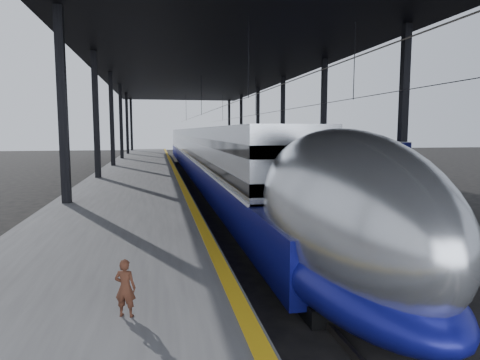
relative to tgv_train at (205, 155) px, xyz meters
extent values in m
plane|color=black|center=(-2.00, -22.71, -1.97)|extent=(160.00, 160.00, 0.00)
cube|color=#4C4C4F|center=(-5.50, -2.71, -1.47)|extent=(6.00, 80.00, 1.00)
cube|color=gold|center=(-2.70, -2.71, -0.96)|extent=(0.30, 80.00, 0.01)
cube|color=slate|center=(-0.72, -2.71, -1.89)|extent=(0.08, 80.00, 0.16)
cube|color=slate|center=(0.72, -2.71, -1.89)|extent=(0.08, 80.00, 0.16)
cube|color=slate|center=(4.28, -2.71, -1.89)|extent=(0.08, 80.00, 0.16)
cube|color=slate|center=(5.72, -2.71, -1.89)|extent=(0.08, 80.00, 0.16)
cube|color=black|center=(-7.80, -17.71, 2.53)|extent=(0.35, 0.35, 9.00)
cube|color=black|center=(7.60, -17.71, 2.53)|extent=(0.35, 0.35, 9.00)
cube|color=black|center=(-7.80, -7.71, 2.53)|extent=(0.35, 0.35, 9.00)
cube|color=black|center=(7.60, -7.71, 2.53)|extent=(0.35, 0.35, 9.00)
cube|color=black|center=(-7.80, 2.29, 2.53)|extent=(0.35, 0.35, 9.00)
cube|color=black|center=(7.60, 2.29, 2.53)|extent=(0.35, 0.35, 9.00)
cube|color=black|center=(-7.80, 12.29, 2.53)|extent=(0.35, 0.35, 9.00)
cube|color=black|center=(7.60, 12.29, 2.53)|extent=(0.35, 0.35, 9.00)
cube|color=black|center=(-7.80, 22.29, 2.53)|extent=(0.35, 0.35, 9.00)
cube|color=black|center=(7.60, 22.29, 2.53)|extent=(0.35, 0.35, 9.00)
cube|color=black|center=(-7.80, 32.29, 2.53)|extent=(0.35, 0.35, 9.00)
cube|color=black|center=(7.60, 32.29, 2.53)|extent=(0.35, 0.35, 9.00)
cube|color=black|center=(-0.10, -2.71, 7.28)|extent=(18.00, 75.00, 0.45)
cylinder|color=slate|center=(0.00, -2.71, 3.53)|extent=(0.03, 74.00, 0.03)
cylinder|color=slate|center=(5.00, -2.71, 3.53)|extent=(0.03, 74.00, 0.03)
cube|color=#ABADB2|center=(0.00, 4.02, 0.28)|extent=(2.83, 57.00, 3.91)
cube|color=navy|center=(0.00, 2.52, -0.94)|extent=(2.91, 62.00, 1.51)
cube|color=silver|center=(0.00, 4.02, -0.16)|extent=(2.93, 57.00, 0.10)
cube|color=black|center=(0.00, 4.02, 1.41)|extent=(2.87, 57.00, 0.41)
cube|color=black|center=(0.00, 4.02, 0.28)|extent=(2.87, 57.00, 0.41)
ellipsoid|color=#ABADB2|center=(0.00, -27.48, 0.14)|extent=(2.83, 8.40, 3.91)
ellipsoid|color=navy|center=(0.00, -27.48, -0.99)|extent=(2.91, 8.40, 1.66)
ellipsoid|color=black|center=(0.00, -30.08, 0.92)|extent=(1.47, 2.20, 0.88)
cube|color=black|center=(0.00, -27.48, -1.77)|extent=(2.15, 2.60, 0.40)
cube|color=black|center=(0.00, -5.48, -1.77)|extent=(2.15, 2.60, 0.40)
cube|color=navy|center=(5.00, -11.54, -0.16)|extent=(2.53, 18.00, 3.43)
cube|color=gray|center=(5.00, -19.94, -0.16)|extent=(2.57, 1.20, 3.47)
cube|color=black|center=(5.00, -20.56, 0.61)|extent=(1.53, 0.06, 0.77)
cube|color=#9B0B0C|center=(5.00, -20.56, -0.57)|extent=(1.08, 0.06, 0.50)
cube|color=gray|center=(5.00, 7.46, -0.16)|extent=(2.53, 18.00, 3.43)
cube|color=gray|center=(5.00, 26.46, -0.16)|extent=(2.53, 18.00, 3.43)
cube|color=black|center=(5.00, -17.54, -1.79)|extent=(1.98, 2.40, 0.36)
cube|color=black|center=(5.00, 4.46, -1.79)|extent=(1.98, 2.40, 0.36)
imported|color=#462417|center=(-4.60, -29.64, -0.49)|extent=(0.40, 0.33, 0.96)
camera|label=1|loc=(-4.06, -36.52, 2.03)|focal=32.00mm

